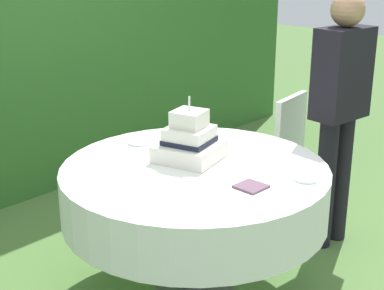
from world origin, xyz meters
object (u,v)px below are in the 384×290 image
(cake_table, at_px, (195,191))
(serving_plate_far, at_px, (141,142))
(napkin_stack, at_px, (251,187))
(serving_plate_near, at_px, (306,179))
(garden_chair, at_px, (277,143))
(wedding_cake, at_px, (189,141))
(standing_person, at_px, (340,105))

(cake_table, bearing_deg, serving_plate_far, 82.36)
(cake_table, distance_m, napkin_stack, 0.41)
(serving_plate_near, relative_size, garden_chair, 0.14)
(wedding_cake, height_order, serving_plate_near, wedding_cake)
(serving_plate_near, distance_m, serving_plate_far, 1.02)
(serving_plate_near, bearing_deg, wedding_cake, 105.50)
(wedding_cake, bearing_deg, garden_chair, 9.76)
(cake_table, height_order, napkin_stack, napkin_stack)
(napkin_stack, bearing_deg, serving_plate_far, 84.40)
(serving_plate_near, xyz_separation_m, standing_person, (0.83, 0.29, 0.15))
(serving_plate_far, distance_m, standing_person, 1.23)
(serving_plate_far, bearing_deg, napkin_stack, -95.60)
(serving_plate_far, distance_m, napkin_stack, 0.87)
(standing_person, bearing_deg, napkin_stack, -171.86)
(napkin_stack, bearing_deg, cake_table, 87.02)
(cake_table, distance_m, serving_plate_near, 0.59)
(serving_plate_far, xyz_separation_m, garden_chair, (1.11, -0.19, -0.23))
(wedding_cake, distance_m, serving_plate_near, 0.65)
(cake_table, height_order, wedding_cake, wedding_cake)
(cake_table, bearing_deg, serving_plate_near, -65.30)
(wedding_cake, xyz_separation_m, standing_person, (1.00, -0.33, 0.06))
(cake_table, distance_m, garden_chair, 1.21)
(wedding_cake, relative_size, garden_chair, 0.43)
(cake_table, xyz_separation_m, napkin_stack, (-0.02, -0.38, 0.14))
(napkin_stack, height_order, standing_person, standing_person)
(wedding_cake, xyz_separation_m, napkin_stack, (-0.09, -0.48, -0.09))
(serving_plate_near, relative_size, standing_person, 0.08)
(serving_plate_near, relative_size, napkin_stack, 0.93)
(garden_chair, bearing_deg, serving_plate_far, 170.21)
(cake_table, bearing_deg, napkin_stack, -92.98)
(cake_table, bearing_deg, standing_person, -11.92)
(napkin_stack, relative_size, standing_person, 0.08)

